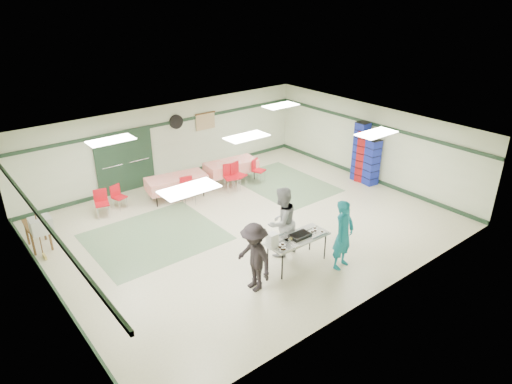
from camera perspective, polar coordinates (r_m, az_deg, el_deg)
floor at (r=13.50m, az=-1.08°, el=-3.97°), size 11.00×11.00×0.00m
ceiling at (r=12.43m, az=-1.18°, el=7.01°), size 11.00×11.00×0.00m
wall_back at (r=16.48m, az=-10.78°, el=6.14°), size 11.00×0.00×11.00m
wall_front at (r=10.11m, az=14.74°, el=-6.70°), size 11.00×0.00×11.00m
wall_left at (r=10.85m, az=-24.94°, el=-6.06°), size 0.00×9.00×9.00m
wall_right at (r=16.62m, az=14.15°, el=5.98°), size 0.00×9.00×9.00m
trim_back at (r=16.25m, az=-10.92°, el=8.46°), size 11.00×0.06×0.10m
baseboard_back at (r=16.90m, az=-10.39°, el=1.97°), size 11.00×0.06×0.12m
trim_left at (r=10.54m, az=-25.46°, el=-2.73°), size 0.06×9.00×0.10m
baseboard_left at (r=11.52m, az=-23.64°, el=-11.56°), size 0.06×9.00×0.12m
trim_right at (r=16.39m, az=14.34°, el=8.27°), size 0.06×9.00×0.10m
baseboard_right at (r=17.04m, az=13.65°, el=1.85°), size 0.06×9.00×0.12m
green_patch_a at (r=13.13m, az=-12.51°, el=-5.50°), size 3.50×3.00×0.01m
green_patch_b at (r=16.15m, az=3.53°, el=1.03°), size 2.50×3.50×0.01m
double_door_left at (r=15.69m, az=-17.63°, el=3.27°), size 0.90×0.06×2.10m
double_door_right at (r=16.02m, az=-14.51°, el=4.10°), size 0.90×0.06×2.10m
door_frame at (r=15.83m, az=-16.04°, el=3.67°), size 2.00×0.03×2.15m
wall_fan at (r=16.36m, az=-9.94°, el=8.64°), size 0.50×0.10×0.50m
scroll_banner at (r=17.00m, az=-6.34°, el=8.77°), size 0.80×0.02×0.60m
serving_table at (r=11.36m, az=5.20°, el=-5.92°), size 1.68×0.70×0.76m
sheet_tray_right at (r=11.58m, az=7.40°, el=-5.05°), size 0.55×0.42×0.02m
sheet_tray_mid at (r=11.37m, az=4.39°, el=-5.51°), size 0.53×0.41×0.02m
sheet_tray_left at (r=10.94m, az=3.57°, el=-6.81°), size 0.61×0.47×0.02m
baking_pan at (r=11.36m, az=5.52°, el=-5.43°), size 0.53×0.33×0.08m
foam_box_stack at (r=10.81m, az=2.04°, el=-6.09°), size 0.24×0.22×0.38m
volunteer_teal at (r=11.34m, az=10.87°, el=-5.27°), size 0.72×0.54×1.80m
volunteer_grey at (r=11.64m, az=3.21°, el=-3.75°), size 0.98×0.80×1.88m
volunteer_dark at (r=10.38m, az=-0.24°, el=-8.17°), size 0.66×1.11×1.69m
dining_table_a at (r=16.15m, az=-3.12°, el=3.22°), size 1.92×1.00×0.77m
dining_table_b at (r=15.08m, az=-9.91°, el=1.26°), size 2.03×1.15×0.77m
chair_a at (r=15.64m, az=-2.40°, el=2.46°), size 0.53×0.53×0.91m
chair_b at (r=15.48m, az=-3.27°, el=2.22°), size 0.53×0.53×0.92m
chair_c at (r=16.14m, az=0.12°, el=3.01°), size 0.51×0.51×0.83m
chair_d at (r=14.67m, az=-8.58°, el=0.56°), size 0.50×0.50×0.89m
chair_loose_a at (r=14.84m, az=-16.93°, el=-0.30°), size 0.45×0.46×0.78m
chair_loose_b at (r=14.48m, az=-18.78°, el=-0.99°), size 0.49×0.49×0.85m
crate_stack_blue_a at (r=16.52m, az=12.92°, el=4.95°), size 0.42×0.42×2.13m
crate_stack_red at (r=16.46m, az=13.36°, el=4.36°), size 0.49×0.49×1.88m
crate_stack_blue_b at (r=16.30m, az=14.27°, el=3.62°), size 0.47×0.47×1.64m
printer_table at (r=13.37m, az=-25.76°, el=-3.91°), size 0.56×0.84×0.74m
office_printer at (r=12.67m, az=-25.29°, el=-3.77°), size 0.52×0.46×0.40m
broom at (r=12.80m, az=-25.51°, el=-4.70°), size 0.04×0.22×1.37m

